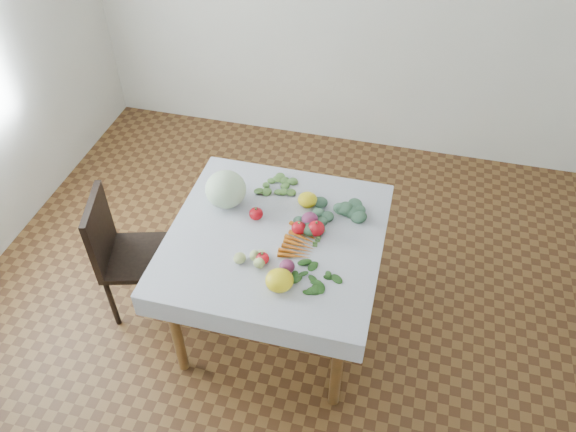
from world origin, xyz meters
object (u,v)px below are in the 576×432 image
object	(u,v)px
chair	(122,249)
heirloom_back	(308,200)
carrot_bunch	(301,241)
table	(275,249)
cabbage	(226,189)

from	to	relation	value
chair	heirloom_back	bearing A→B (deg)	18.95
heirloom_back	chair	bearing A→B (deg)	-161.05
chair	heirloom_back	world-z (taller)	chair
heirloom_back	carrot_bunch	distance (m)	0.30
table	cabbage	size ratio (longest dim) A/B	4.42
cabbage	carrot_bunch	size ratio (longest dim) A/B	0.75
carrot_bunch	chair	bearing A→B (deg)	-177.07
cabbage	carrot_bunch	xyz separation A→B (m)	(0.47, -0.20, -0.09)
table	carrot_bunch	world-z (taller)	carrot_bunch
table	chair	world-z (taller)	chair
chair	table	bearing A→B (deg)	4.60
cabbage	heirloom_back	size ratio (longest dim) A/B	2.07
chair	cabbage	bearing A→B (deg)	23.65
heirloom_back	cabbage	bearing A→B (deg)	-167.65
cabbage	heirloom_back	bearing A→B (deg)	12.35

